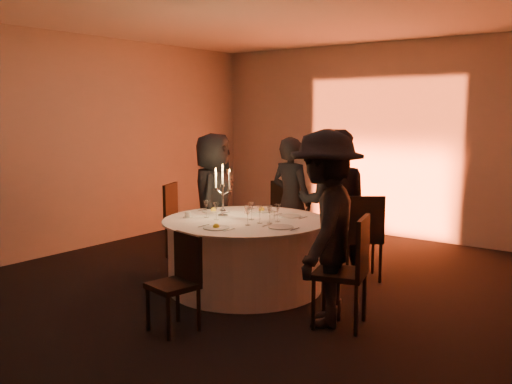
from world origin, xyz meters
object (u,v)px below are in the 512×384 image
Objects in this scene: chair_left at (179,215)px; candelabra at (223,198)px; coffee_cup at (188,215)px; chair_right at (349,265)px; guest_back_right at (334,203)px; chair_back_left at (288,213)px; guest_right at (325,228)px; banquet_table at (245,254)px; guest_back_left at (291,201)px; chair_back_right at (363,232)px; chair_front at (179,277)px; guest_left at (213,200)px.

candelabra is at bearing -138.20° from chair_left.
coffee_cup is at bearing -133.64° from candelabra.
guest_back_right is at bearing -161.41° from chair_right.
chair_back_left is 1.67× the size of candelabra.
chair_right is 0.39m from guest_right.
guest_back_right is at bearing 62.14° from banquet_table.
coffee_cup is at bearing 21.73° from guest_back_right.
guest_right is at bearing -132.37° from chair_left.
guest_back_left is 0.91× the size of guest_right.
guest_back_left reaches higher than chair_back_left.
guest_back_left reaches higher than candelabra.
chair_back_left is at bearing -45.63° from guest_back_left.
guest_back_left is 14.78× the size of coffee_cup.
guest_back_left is at bearing -156.45° from guest_right.
chair_right is at bearing 73.62° from chair_back_right.
chair_right reaches higher than chair_back_right.
chair_front is at bearing -158.28° from chair_left.
candelabra is at bearing 2.56° from chair_back_right.
banquet_table is 1.77× the size of chair_right.
banquet_table is 1.04× the size of guest_back_right.
guest_right is (0.97, 0.90, 0.41)m from chair_front.
chair_front is at bearing -78.50° from banquet_table.
guest_right is 16.22× the size of coffee_cup.
guest_back_left is at bearing -38.20° from guest_back_right.
chair_back_right is at bearing 174.60° from guest_right.
chair_front is (0.26, -1.30, 0.09)m from banquet_table.
guest_right reaches higher than guest_back_right.
chair_back_right is 0.99× the size of chair_right.
guest_right is at bearing 88.44° from guest_back_right.
chair_left is 1.51m from candelabra.
chair_front is 1.38m from guest_right.
chair_front is at bearing -50.08° from coffee_cup.
guest_back_left is 0.94× the size of guest_back_right.
banquet_table is at bearing 34.27° from guest_back_right.
candelabra reaches higher than chair_front.
guest_right is at bearing -142.98° from guest_left.
chair_left is 0.58× the size of guest_left.
guest_left is 0.94× the size of guest_right.
candelabra is at bearing -122.51° from guest_right.
chair_back_right is 2.00m from coffee_cup.
guest_right is at bearing 64.73° from chair_back_right.
guest_left reaches higher than chair_left.
banquet_table is 1.51m from chair_right.
guest_back_right is at bearing 93.78° from chair_front.
guest_back_left is (0.76, 0.62, -0.02)m from guest_left.
chair_front is 1.45× the size of candelabra.
coffee_cup is (-1.49, -1.32, 0.23)m from chair_back_right.
guest_right is (1.37, -1.54, 0.08)m from guest_back_left.
chair_back_right is at bearing 40.59° from candelabra.
chair_right is 1.71× the size of candelabra.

